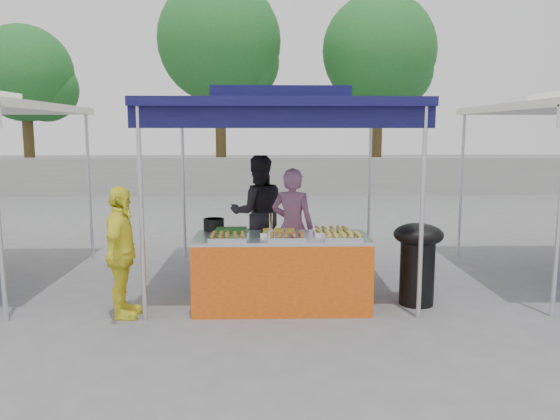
{
  "coord_description": "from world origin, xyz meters",
  "views": [
    {
      "loc": [
        -0.18,
        -6.25,
        2.05
      ],
      "look_at": [
        0.0,
        0.6,
        1.05
      ],
      "focal_mm": 35.0,
      "sensor_mm": 36.0,
      "label": 1
    }
  ],
  "objects_px": {
    "wok_burner": "(418,256)",
    "vendor_woman": "(292,227)",
    "cooking_pot": "(214,225)",
    "vendor_table": "(282,272)",
    "customer_person": "(121,253)",
    "helper_man": "(258,213)"
  },
  "relations": [
    {
      "from": "cooking_pot",
      "to": "vendor_table",
      "type": "bearing_deg",
      "value": -24.73
    },
    {
      "from": "vendor_woman",
      "to": "helper_man",
      "type": "distance_m",
      "value": 0.95
    },
    {
      "from": "wok_burner",
      "to": "vendor_woman",
      "type": "relative_size",
      "value": 0.63
    },
    {
      "from": "wok_burner",
      "to": "vendor_woman",
      "type": "distance_m",
      "value": 1.7
    },
    {
      "from": "vendor_woman",
      "to": "helper_man",
      "type": "xyz_separation_m",
      "value": [
        -0.47,
        0.83,
        0.06
      ]
    },
    {
      "from": "vendor_table",
      "to": "customer_person",
      "type": "bearing_deg",
      "value": -170.91
    },
    {
      "from": "customer_person",
      "to": "helper_man",
      "type": "bearing_deg",
      "value": -34.98
    },
    {
      "from": "vendor_table",
      "to": "wok_burner",
      "type": "relative_size",
      "value": 2.04
    },
    {
      "from": "vendor_woman",
      "to": "customer_person",
      "type": "bearing_deg",
      "value": 52.88
    },
    {
      "from": "customer_person",
      "to": "cooking_pot",
      "type": "bearing_deg",
      "value": -55.21
    },
    {
      "from": "vendor_table",
      "to": "wok_burner",
      "type": "xyz_separation_m",
      "value": [
        1.61,
        0.08,
        0.16
      ]
    },
    {
      "from": "vendor_table",
      "to": "customer_person",
      "type": "distance_m",
      "value": 1.81
    },
    {
      "from": "vendor_woman",
      "to": "helper_man",
      "type": "relative_size",
      "value": 0.92
    },
    {
      "from": "helper_man",
      "to": "customer_person",
      "type": "height_order",
      "value": "helper_man"
    },
    {
      "from": "cooking_pot",
      "to": "helper_man",
      "type": "height_order",
      "value": "helper_man"
    },
    {
      "from": "customer_person",
      "to": "wok_burner",
      "type": "bearing_deg",
      "value": -83.67
    },
    {
      "from": "wok_burner",
      "to": "helper_man",
      "type": "xyz_separation_m",
      "value": [
        -1.9,
        1.72,
        0.27
      ]
    },
    {
      "from": "vendor_table",
      "to": "cooking_pot",
      "type": "distance_m",
      "value": 1.02
    },
    {
      "from": "vendor_table",
      "to": "customer_person",
      "type": "relative_size",
      "value": 1.37
    },
    {
      "from": "vendor_table",
      "to": "cooking_pot",
      "type": "height_order",
      "value": "cooking_pot"
    },
    {
      "from": "vendor_table",
      "to": "helper_man",
      "type": "relative_size",
      "value": 1.18
    },
    {
      "from": "wok_burner",
      "to": "vendor_woman",
      "type": "height_order",
      "value": "vendor_woman"
    }
  ]
}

